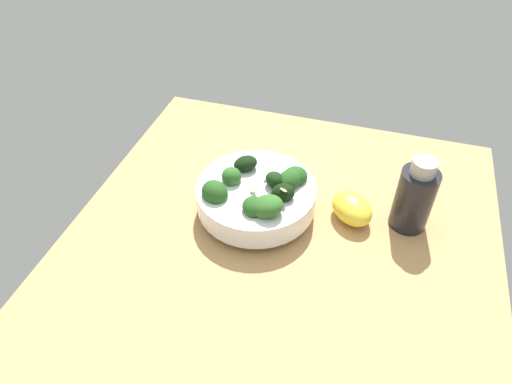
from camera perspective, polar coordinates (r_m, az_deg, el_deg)
The scene contains 4 objects.
ground_plane at distance 72.86cm, azimuth 3.17°, elevation -6.29°, with size 64.26×64.26×4.40cm, color tan.
bowl_of_broccoli at distance 71.92cm, azimuth 0.11°, elevation -0.33°, with size 18.57×18.57×8.55cm.
lemon_wedge at distance 73.44cm, azimuth 11.69°, elevation -1.96°, with size 7.35×5.41×4.25cm, color yellow.
bottle_tall at distance 72.60cm, azimuth 18.89°, elevation -0.58°, with size 5.63×5.63×12.41cm.
Camera 1 is at (47.06, 9.93, 52.52)cm, focal length 32.58 mm.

